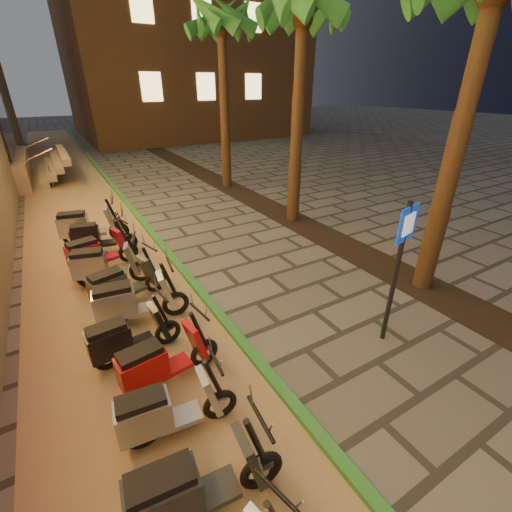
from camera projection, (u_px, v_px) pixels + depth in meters
ground at (382, 422)px, 4.68m from camera, size 120.00×120.00×0.00m
parking_strip at (84, 226)px, 11.17m from camera, size 3.40×60.00×0.01m
green_curb at (137, 215)px, 11.93m from camera, size 0.18×60.00×0.10m
planting_strip at (332, 240)px, 10.16m from camera, size 1.20×40.00×0.02m
palm_c at (303, 18)px, 9.13m from camera, size 2.97×3.02×6.91m
palm_d at (221, 31)px, 12.87m from camera, size 2.97×3.02×7.16m
pedestrian_sign at (400, 256)px, 5.48m from camera, size 0.56×0.16×2.58m
scooter_4 at (190, 489)px, 3.41m from camera, size 1.68×0.62×1.18m
scooter_5 at (164, 412)px, 4.27m from camera, size 1.54×0.58×1.08m
scooter_6 at (159, 363)px, 5.01m from camera, size 1.59×0.63×1.12m
scooter_7 at (124, 338)px, 5.52m from camera, size 1.52×0.56×1.07m
scooter_8 at (130, 302)px, 6.33m from camera, size 1.72×0.68×1.21m
scooter_9 at (121, 285)px, 6.93m from camera, size 1.62×0.82×1.14m
scooter_10 at (102, 266)px, 7.63m from camera, size 1.67×0.86×1.19m
scooter_11 at (95, 253)px, 8.20m from camera, size 1.68×0.83×1.19m
scooter_12 at (96, 237)px, 9.09m from camera, size 1.63×0.73×1.15m
scooter_13 at (85, 226)px, 9.64m from camera, size 1.83×0.82×1.29m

